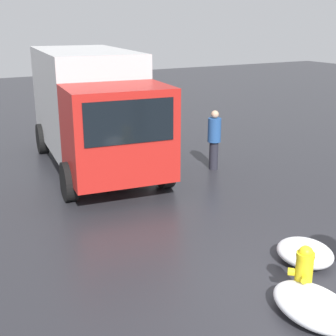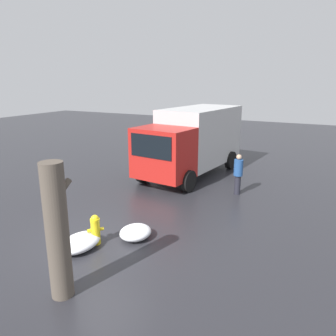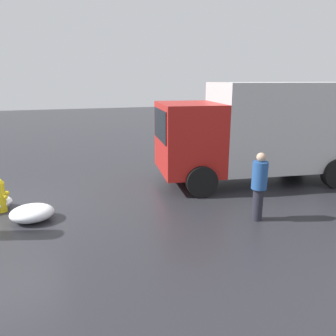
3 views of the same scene
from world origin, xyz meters
The scene contains 6 objects.
ground_plane centered at (0.00, 0.00, 0.00)m, with size 60.00×60.00×0.00m, color #28282D.
fire_hydrant centered at (0.00, 0.00, 0.44)m, with size 0.39×0.39×0.86m.
delivery_truck centered at (7.70, 0.34, 1.69)m, with size 6.63×3.19×3.12m.
pedestrian centered at (5.82, -2.39, 0.89)m, with size 0.35×0.35×1.63m.
snow_pile_by_hydrant centered at (0.77, -0.81, 0.19)m, with size 1.00×0.88×0.37m.
snow_pile_curbside centered at (-0.42, 0.20, 0.18)m, with size 1.30×0.88×0.37m.
Camera 1 is at (-4.28, 4.62, 3.94)m, focal length 50.00 mm.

